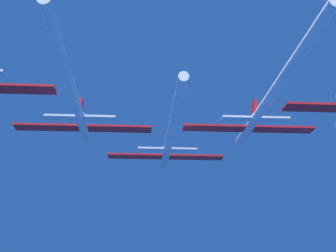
{
  "coord_description": "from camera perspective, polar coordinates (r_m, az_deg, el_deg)",
  "views": [
    {
      "loc": [
        -4.36,
        -76.78,
        -21.76
      ],
      "look_at": [
        -0.31,
        -13.72,
        -0.1
      ],
      "focal_mm": 52.6,
      "sensor_mm": 36.0,
      "label": 1
    }
  ],
  "objects": [
    {
      "name": "jet_lead",
      "position": [
        71.87,
        0.1,
        -1.88
      ],
      "size": [
        18.6,
        39.84,
        3.08
      ],
      "color": "white"
    },
    {
      "name": "jet_left_wing",
      "position": [
        60.65,
        -10.49,
        2.22
      ],
      "size": [
        18.6,
        40.0,
        3.08
      ],
      "color": "white"
    },
    {
      "name": "jet_right_wing",
      "position": [
        62.81,
        10.95,
        2.15
      ],
      "size": [
        18.6,
        40.89,
        3.08
      ],
      "color": "white"
    }
  ]
}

